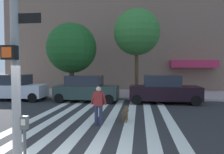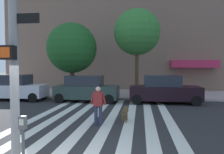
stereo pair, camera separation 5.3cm
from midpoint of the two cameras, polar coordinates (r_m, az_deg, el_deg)
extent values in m
plane|color=#2B2B2D|center=(11.01, -3.10, -10.31)|extent=(160.00, 160.00, 0.00)
cube|color=#B09F9F|center=(19.58, 1.63, -4.37)|extent=(80.00, 6.00, 0.15)
cube|color=silver|center=(11.91, -17.55, -9.42)|extent=(0.45, 10.98, 0.01)
cube|color=silver|center=(11.57, -13.45, -9.73)|extent=(0.45, 10.98, 0.01)
cube|color=silver|center=(11.28, -9.11, -10.00)|extent=(0.45, 10.98, 0.01)
cube|color=silver|center=(11.06, -4.57, -10.23)|extent=(0.45, 10.98, 0.01)
cube|color=silver|center=(10.92, 0.13, -10.40)|extent=(0.45, 10.98, 0.01)
cube|color=silver|center=(10.84, 4.94, -10.50)|extent=(0.45, 10.98, 0.01)
cube|color=silver|center=(10.84, 9.77, -10.53)|extent=(0.45, 10.98, 0.01)
cube|color=silver|center=(10.91, 14.58, -10.49)|extent=(0.45, 10.98, 0.01)
cube|color=#B9264D|center=(22.32, 20.60, 3.21)|extent=(4.28, 1.60, 0.70)
cylinder|color=gray|center=(4.94, -24.04, 9.16)|extent=(0.18, 0.18, 5.80)
cube|color=black|center=(4.75, -25.24, 5.78)|extent=(0.28, 0.18, 0.28)
cube|color=#E54C14|center=(4.66, -25.90, 5.83)|extent=(0.20, 0.01, 0.20)
cube|color=black|center=(4.87, -21.23, 14.08)|extent=(0.56, 0.03, 0.20)
cube|color=#515456|center=(4.69, -21.97, -10.98)|extent=(0.14, 0.10, 0.26)
cube|color=beige|center=(4.64, -22.30, -10.87)|extent=(0.09, 0.01, 0.12)
cube|color=silver|center=(17.70, -23.41, -3.29)|extent=(4.27, 2.07, 0.91)
cube|color=#232833|center=(17.72, -23.94, -0.62)|extent=(2.09, 1.76, 0.74)
cylinder|color=black|center=(17.83, -17.44, -4.36)|extent=(0.67, 0.24, 0.66)
cylinder|color=black|center=(16.24, -19.84, -5.07)|extent=(0.67, 0.24, 0.66)
cylinder|color=black|center=(19.31, -26.37, -3.98)|extent=(0.67, 0.24, 0.66)
cube|color=#283B37|center=(15.66, -6.40, -3.89)|extent=(4.45, 2.04, 0.88)
cube|color=#232833|center=(15.64, -7.04, -0.96)|extent=(2.46, 1.76, 0.72)
cylinder|color=black|center=(16.23, 0.35, -4.92)|extent=(0.66, 0.23, 0.66)
cylinder|color=black|center=(14.48, -0.68, -5.84)|extent=(0.66, 0.23, 0.66)
cylinder|color=black|center=(17.07, -11.22, -4.60)|extent=(0.66, 0.23, 0.66)
cylinder|color=black|center=(15.42, -13.49, -5.40)|extent=(0.66, 0.23, 0.66)
cube|color=black|center=(15.30, 13.68, -4.05)|extent=(4.68, 1.87, 0.91)
cube|color=#232833|center=(15.20, 13.02, -0.95)|extent=(2.41, 1.65, 0.74)
cylinder|color=black|center=(16.48, 19.82, -4.96)|extent=(0.66, 0.22, 0.66)
cylinder|color=black|center=(14.83, 21.23, -5.82)|extent=(0.66, 0.22, 0.66)
cylinder|color=black|center=(16.11, 6.71, -5.00)|extent=(0.66, 0.22, 0.66)
cylinder|color=black|center=(14.41, 6.62, -5.90)|extent=(0.66, 0.22, 0.66)
cylinder|color=#4C3823|center=(18.08, -10.29, -0.40)|extent=(0.39, 0.39, 2.74)
sphere|color=#1E5623|center=(18.12, -10.36, 7.46)|extent=(4.05, 4.05, 4.05)
cylinder|color=#4C3823|center=(17.46, 6.58, 1.69)|extent=(0.28, 0.28, 4.06)
sphere|color=#337533|center=(17.68, 6.63, 11.58)|extent=(3.66, 3.66, 3.66)
cylinder|color=#282D4C|center=(9.45, -4.05, -9.94)|extent=(0.16, 0.16, 0.82)
cylinder|color=#282D4C|center=(9.40, -2.86, -10.01)|extent=(0.16, 0.16, 0.82)
cube|color=maroon|center=(9.29, -3.47, -5.70)|extent=(0.39, 0.26, 0.60)
cylinder|color=maroon|center=(9.35, -4.90, -5.47)|extent=(0.23, 0.10, 0.57)
cylinder|color=maroon|center=(9.23, -2.02, -5.57)|extent=(0.23, 0.10, 0.57)
sphere|color=beige|center=(9.24, -3.47, -3.19)|extent=(0.23, 0.23, 0.22)
cylinder|color=brown|center=(9.97, 3.52, -9.04)|extent=(0.30, 0.64, 0.26)
sphere|color=brown|center=(10.33, 3.81, -8.06)|extent=(0.21, 0.21, 0.20)
cylinder|color=brown|center=(9.56, 3.19, -9.25)|extent=(0.05, 0.24, 0.16)
cylinder|color=brown|center=(10.25, 3.29, -10.37)|extent=(0.06, 0.06, 0.32)
cylinder|color=brown|center=(10.23, 4.08, -10.40)|extent=(0.06, 0.06, 0.32)
cylinder|color=brown|center=(9.83, 2.93, -10.94)|extent=(0.06, 0.06, 0.32)
cylinder|color=brown|center=(9.81, 3.76, -10.97)|extent=(0.06, 0.06, 0.32)
camera|label=1|loc=(0.03, -89.88, 0.01)|focal=35.01mm
camera|label=2|loc=(0.03, 90.12, -0.01)|focal=35.01mm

